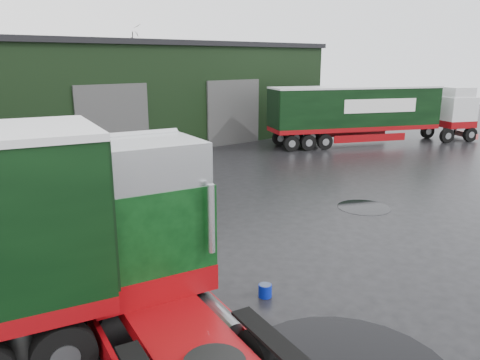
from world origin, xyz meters
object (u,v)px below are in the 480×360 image
tree_back_b (121,77)px  warehouse (71,94)px  hero_tractor (173,265)px  lorry_right (354,116)px  wash_bucket (265,291)px

tree_back_b → warehouse: bearing=-128.7°
hero_tractor → lorry_right: bearing=39.3°
warehouse → lorry_right: warehouse is taller
lorry_right → tree_back_b: size_ratio=1.86×
lorry_right → tree_back_b: 21.84m
warehouse → hero_tractor: bearing=-105.8°
warehouse → lorry_right: (13.68, -11.00, -1.33)m
hero_tractor → lorry_right: size_ratio=0.44×
hero_tractor → wash_bucket: size_ratio=20.05×
hero_tractor → tree_back_b: (14.50, 33.00, 1.83)m
hero_tractor → tree_back_b: size_ratio=0.82×
hero_tractor → wash_bucket: bearing=25.6°
wash_bucket → lorry_right: bearing=32.7°
warehouse → tree_back_b: 12.82m
warehouse → hero_tractor: (-6.50, -23.00, -1.24)m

